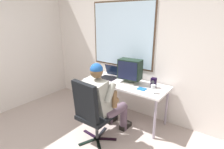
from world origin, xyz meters
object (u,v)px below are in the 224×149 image
(crt_monitor, at_px, (130,70))
(laptop, at_px, (110,74))
(person_seated, at_px, (103,99))
(wine_glass, at_px, (153,87))
(desk, at_px, (125,86))
(desk_speaker, at_px, (154,83))
(office_chair, at_px, (91,110))
(cd_case, at_px, (142,89))

(crt_monitor, bearing_deg, laptop, 175.43)
(person_seated, relative_size, laptop, 3.49)
(person_seated, bearing_deg, crt_monitor, 84.67)
(wine_glass, bearing_deg, person_seated, -140.38)
(desk, xyz_separation_m, desk_speaker, (0.51, 0.08, 0.15))
(office_chair, height_order, person_seated, person_seated)
(laptop, bearing_deg, wine_glass, -12.60)
(desk, bearing_deg, crt_monitor, 33.59)
(desk, height_order, laptop, laptop)
(crt_monitor, height_order, cd_case, crt_monitor)
(crt_monitor, height_order, laptop, crt_monitor)
(desk, relative_size, wine_glass, 11.20)
(desk, relative_size, laptop, 4.32)
(wine_glass, xyz_separation_m, cd_case, (-0.21, 0.04, -0.09))
(desk_speaker, bearing_deg, desk, -170.99)
(desk, bearing_deg, wine_glass, -13.61)
(office_chair, bearing_deg, desk, 88.64)
(person_seated, distance_m, laptop, 0.84)
(desk, distance_m, person_seated, 0.64)
(wine_glass, bearing_deg, laptop, 167.40)
(office_chair, bearing_deg, crt_monitor, 84.88)
(desk, xyz_separation_m, wine_glass, (0.60, -0.14, 0.16))
(person_seated, height_order, crt_monitor, person_seated)
(crt_monitor, relative_size, wine_glass, 3.14)
(office_chair, relative_size, crt_monitor, 2.36)
(person_seated, xyz_separation_m, crt_monitor, (0.06, 0.68, 0.33))
(cd_case, bearing_deg, desk, 164.77)
(cd_case, bearing_deg, wine_glass, -10.64)
(desk, relative_size, office_chair, 1.51)
(office_chair, bearing_deg, desk_speaker, 61.86)
(crt_monitor, bearing_deg, wine_glass, -19.28)
(person_seated, bearing_deg, desk_speaker, 54.88)
(cd_case, bearing_deg, person_seated, -125.73)
(crt_monitor, distance_m, laptop, 0.51)
(laptop, distance_m, wine_glass, 1.03)
(crt_monitor, distance_m, desk_speaker, 0.47)
(desk, distance_m, desk_speaker, 0.53)
(office_chair, xyz_separation_m, cd_case, (0.41, 0.80, 0.17))
(desk, height_order, desk_speaker, desk_speaker)
(laptop, distance_m, desk_speaker, 0.91)
(crt_monitor, bearing_deg, cd_case, -24.57)
(office_chair, distance_m, person_seated, 0.28)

